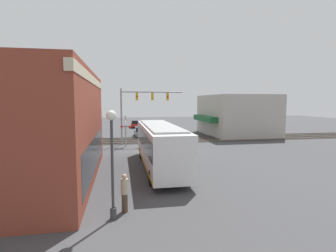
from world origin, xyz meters
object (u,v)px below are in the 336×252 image
parked_car_silver (153,127)px  parked_car_red (136,124)px  city_bus (160,144)px  crossing_signal (126,127)px  parked_car_grey (141,132)px  pedestrian_by_lamp (125,192)px  streetlamp (112,155)px

parked_car_silver → parked_car_red: bearing=21.6°
city_bus → parked_car_silver: size_ratio=2.46×
crossing_signal → parked_car_grey: size_ratio=0.82×
crossing_signal → parked_car_red: bearing=-6.2°
parked_car_grey → pedestrian_by_lamp: size_ratio=2.54×
parked_car_red → pedestrian_by_lamp: bearing=176.0°
parked_car_grey → pedestrian_by_lamp: bearing=173.9°
parked_car_grey → pedestrian_by_lamp: (-26.50, 2.84, 0.24)m
city_bus → crossing_signal: bearing=12.9°
city_bus → streetlamp: size_ratio=2.49×
parked_car_silver → crossing_signal: bearing=162.0°
crossing_signal → parked_car_red: (22.01, -2.40, -1.61)m
city_bus → crossing_signal: 10.79m
crossing_signal → parked_car_red: size_ratio=0.82×
parked_car_silver → streetlamp: bearing=170.2°
parked_car_silver → pedestrian_by_lamp: bearing=170.8°
pedestrian_by_lamp → streetlamp: bearing=142.2°
streetlamp → parked_car_silver: size_ratio=0.99×
crossing_signal → pedestrian_by_lamp: crossing_signal is taller
parked_car_red → pedestrian_by_lamp: (-40.30, 2.84, 0.25)m
parked_car_grey → city_bus: bearing=180.0°
parked_car_silver → parked_car_red: size_ratio=1.05×
crossing_signal → parked_car_red: 22.20m
crossing_signal → parked_car_grey: crossing_signal is taller
crossing_signal → streetlamp: (-18.95, 0.95, 0.58)m
crossing_signal → parked_car_red: crossing_signal is taller
city_bus → streetlamp: bearing=158.3°
streetlamp → parked_car_silver: 34.96m
parked_car_grey → parked_car_red: (13.80, 0.00, -0.01)m
parked_car_grey → parked_car_red: 13.80m
streetlamp → pedestrian_by_lamp: bearing=-37.8°
city_bus → pedestrian_by_lamp: city_bus is taller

